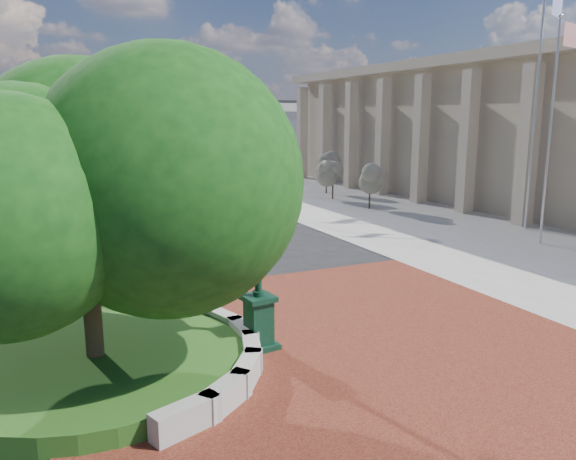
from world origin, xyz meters
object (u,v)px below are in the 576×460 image
(flagpole_b, at_px, (535,107))
(street_lamp_near, at_px, (186,113))
(parked_car, at_px, (105,171))
(flagpole_a, at_px, (550,131))
(street_lamp_far, at_px, (67,119))
(post_clock, at_px, (258,243))

(flagpole_b, relative_size, street_lamp_near, 1.18)
(parked_car, xyz_separation_m, flagpole_a, (13.38, -31.43, 3.80))
(street_lamp_near, bearing_deg, street_lamp_far, 108.24)
(parked_car, height_order, street_lamp_near, street_lamp_near)
(flagpole_a, relative_size, street_lamp_far, 1.07)
(street_lamp_far, bearing_deg, flagpole_a, -68.36)
(post_clock, bearing_deg, street_lamp_near, 78.40)
(post_clock, xyz_separation_m, flagpole_b, (16.50, 7.58, 3.14))
(street_lamp_near, bearing_deg, parked_car, 110.11)
(flagpole_b, bearing_deg, parked_car, 117.91)
(parked_car, height_order, street_lamp_far, street_lamp_far)
(post_clock, distance_m, flagpole_b, 18.43)
(post_clock, height_order, street_lamp_near, street_lamp_near)
(flagpole_a, relative_size, street_lamp_near, 0.98)
(flagpole_a, height_order, street_lamp_far, flagpole_a)
(street_lamp_near, distance_m, street_lamp_far, 19.55)
(post_clock, xyz_separation_m, street_lamp_far, (-0.89, 44.04, 2.51))
(flagpole_b, bearing_deg, flagpole_a, -127.13)
(parked_car, xyz_separation_m, street_lamp_near, (4.03, -11.00, 4.60))
(flagpole_a, xyz_separation_m, flagpole_b, (1.92, 2.54, 0.96))
(parked_car, xyz_separation_m, street_lamp_far, (-2.09, 7.57, 4.13))
(flagpole_a, height_order, flagpole_b, flagpole_b)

